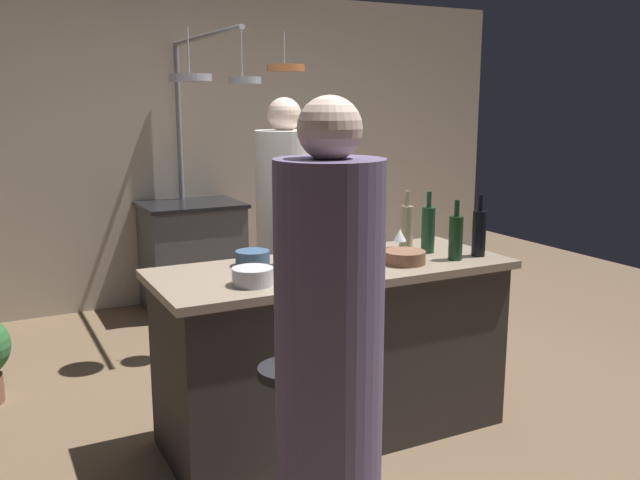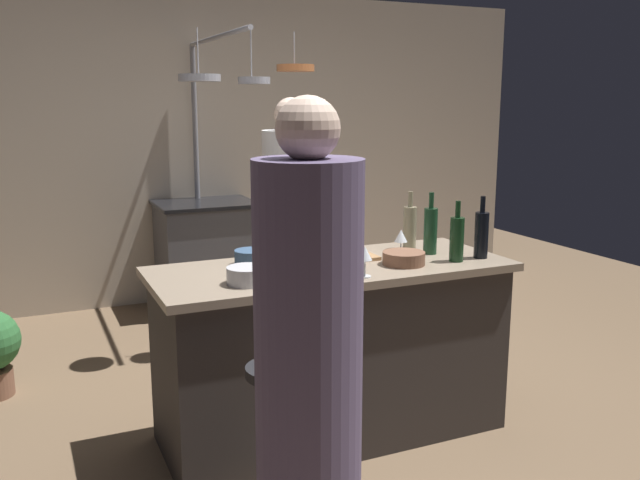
# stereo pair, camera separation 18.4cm
# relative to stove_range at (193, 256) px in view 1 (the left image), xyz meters

# --- Properties ---
(ground_plane) EXTENTS (9.00, 9.00, 0.00)m
(ground_plane) POSITION_rel_stove_range_xyz_m (0.00, -2.45, -0.45)
(ground_plane) COLOR brown
(back_wall) EXTENTS (6.40, 0.16, 2.60)m
(back_wall) POSITION_rel_stove_range_xyz_m (0.00, 0.40, 0.85)
(back_wall) COLOR #BCAD99
(back_wall) RESTS_ON ground_plane
(kitchen_island) EXTENTS (1.80, 0.72, 0.90)m
(kitchen_island) POSITION_rel_stove_range_xyz_m (0.00, -2.45, 0.01)
(kitchen_island) COLOR #332D2B
(kitchen_island) RESTS_ON ground_plane
(stove_range) EXTENTS (0.80, 0.64, 0.89)m
(stove_range) POSITION_rel_stove_range_xyz_m (0.00, 0.00, 0.00)
(stove_range) COLOR #47474C
(stove_range) RESTS_ON ground_plane
(chef) EXTENTS (0.36, 0.36, 1.72)m
(chef) POSITION_rel_stove_range_xyz_m (0.16, -1.52, 0.35)
(chef) COLOR white
(chef) RESTS_ON ground_plane
(bar_stool_left) EXTENTS (0.28, 0.28, 0.68)m
(bar_stool_left) POSITION_rel_stove_range_xyz_m (-0.53, -3.07, -0.07)
(bar_stool_left) COLOR #4C4C51
(bar_stool_left) RESTS_ON ground_plane
(guest_left) EXTENTS (0.36, 0.36, 1.72)m
(guest_left) POSITION_rel_stove_range_xyz_m (-0.56, -3.46, 0.35)
(guest_left) COLOR #594C6B
(guest_left) RESTS_ON ground_plane
(overhead_pot_rack) EXTENTS (0.91, 1.53, 2.17)m
(overhead_pot_rack) POSITION_rel_stove_range_xyz_m (0.01, -0.64, 1.23)
(overhead_pot_rack) COLOR gray
(overhead_pot_rack) RESTS_ON ground_plane
(cutting_board) EXTENTS (0.32, 0.22, 0.02)m
(cutting_board) POSITION_rel_stove_range_xyz_m (0.11, -2.35, 0.46)
(cutting_board) COLOR #997047
(cutting_board) RESTS_ON kitchen_island
(pepper_mill) EXTENTS (0.05, 0.05, 0.21)m
(pepper_mill) POSITION_rel_stove_range_xyz_m (-0.19, -2.33, 0.56)
(pepper_mill) COLOR #382319
(pepper_mill) RESTS_ON kitchen_island
(wine_bottle_rose) EXTENTS (0.07, 0.07, 0.31)m
(wine_bottle_rose) POSITION_rel_stove_range_xyz_m (-0.16, -2.54, 0.57)
(wine_bottle_rose) COLOR #B78C8E
(wine_bottle_rose) RESTS_ON kitchen_island
(wine_bottle_red) EXTENTS (0.07, 0.07, 0.31)m
(wine_bottle_red) POSITION_rel_stove_range_xyz_m (0.61, -2.63, 0.57)
(wine_bottle_red) COLOR #143319
(wine_bottle_red) RESTS_ON kitchen_island
(wine_bottle_dark) EXTENTS (0.07, 0.07, 0.32)m
(wine_bottle_dark) POSITION_rel_stove_range_xyz_m (0.77, -2.62, 0.58)
(wine_bottle_dark) COLOR black
(wine_bottle_dark) RESTS_ON kitchen_island
(wine_bottle_white) EXTENTS (0.07, 0.07, 0.32)m
(wine_bottle_white) POSITION_rel_stove_range_xyz_m (0.56, -2.27, 0.58)
(wine_bottle_white) COLOR gray
(wine_bottle_white) RESTS_ON kitchen_island
(wine_bottle_green) EXTENTS (0.07, 0.07, 0.33)m
(wine_bottle_green) POSITION_rel_stove_range_xyz_m (0.59, -2.43, 0.58)
(wine_bottle_green) COLOR #193D23
(wine_bottle_green) RESTS_ON kitchen_island
(wine_glass_near_left_guest) EXTENTS (0.07, 0.07, 0.15)m
(wine_glass_near_left_guest) POSITION_rel_stove_range_xyz_m (0.04, -2.72, 0.56)
(wine_glass_near_left_guest) COLOR silver
(wine_glass_near_left_guest) RESTS_ON kitchen_island
(wine_glass_by_chef) EXTENTS (0.07, 0.07, 0.15)m
(wine_glass_by_chef) POSITION_rel_stove_range_xyz_m (0.40, -2.43, 0.56)
(wine_glass_by_chef) COLOR silver
(wine_glass_by_chef) RESTS_ON kitchen_island
(mixing_bowl_steel) EXTENTS (0.18, 0.18, 0.08)m
(mixing_bowl_steel) POSITION_rel_stove_range_xyz_m (-0.50, -2.62, 0.49)
(mixing_bowl_steel) COLOR #B7B7BC
(mixing_bowl_steel) RESTS_ON kitchen_island
(mixing_bowl_blue) EXTENTS (0.17, 0.17, 0.08)m
(mixing_bowl_blue) POSITION_rel_stove_range_xyz_m (-0.36, -2.28, 0.49)
(mixing_bowl_blue) COLOR #334C6B
(mixing_bowl_blue) RESTS_ON kitchen_island
(mixing_bowl_wooden) EXTENTS (0.21, 0.21, 0.06)m
(mixing_bowl_wooden) POSITION_rel_stove_range_xyz_m (0.33, -2.58, 0.49)
(mixing_bowl_wooden) COLOR brown
(mixing_bowl_wooden) RESTS_ON kitchen_island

